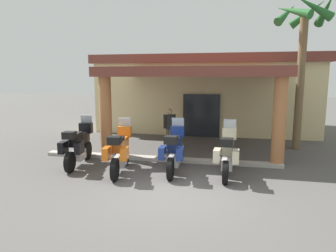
{
  "coord_description": "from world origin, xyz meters",
  "views": [
    {
      "loc": [
        1.45,
        -7.44,
        2.95
      ],
      "look_at": [
        -0.76,
        3.22,
        1.2
      ],
      "focal_mm": 32.96,
      "sensor_mm": 36.0,
      "label": 1
    }
  ],
  "objects": [
    {
      "name": "motorcycle_blue",
      "position": [
        -0.25,
        1.68,
        0.7
      ],
      "size": [
        0.72,
        2.21,
        1.61
      ],
      "rotation": [
        0.0,
        0.0,
        1.61
      ],
      "color": "black",
      "rests_on": "ground_plane"
    },
    {
      "name": "motorcycle_black",
      "position": [
        -3.49,
        1.73,
        0.7
      ],
      "size": [
        0.77,
        2.21,
        1.61
      ],
      "rotation": [
        0.0,
        0.0,
        1.69
      ],
      "color": "black",
      "rests_on": "ground_plane"
    },
    {
      "name": "pedestrian",
      "position": [
        -1.01,
        4.71,
        0.97
      ],
      "size": [
        0.46,
        0.33,
        1.67
      ],
      "rotation": [
        0.0,
        0.0,
        5.28
      ],
      "color": "brown",
      "rests_on": "ground_plane"
    },
    {
      "name": "palm_tree_near_portico",
      "position": [
        4.11,
        5.83,
        4.47
      ],
      "size": [
        2.22,
        2.36,
        6.08
      ],
      "color": "brown",
      "rests_on": "ground_plane"
    },
    {
      "name": "curb_strip",
      "position": [
        -1.06,
        2.9,
        0.06
      ],
      "size": [
        8.49,
        0.36,
        0.12
      ],
      "primitive_type": "cube",
      "color": "#ADA89E",
      "rests_on": "ground_plane"
    },
    {
      "name": "motel_building",
      "position": [
        0.03,
        10.28,
        2.09
      ],
      "size": [
        11.79,
        11.0,
        4.05
      ],
      "rotation": [
        0.0,
        0.0,
        -0.01
      ],
      "color": "beige",
      "rests_on": "ground_plane"
    },
    {
      "name": "ground_plane",
      "position": [
        0.0,
        0.0,
        0.0
      ],
      "size": [
        80.0,
        80.0,
        0.0
      ],
      "primitive_type": "plane",
      "color": "#514F4C"
    },
    {
      "name": "motorcycle_orange",
      "position": [
        -1.87,
        1.29,
        0.7
      ],
      "size": [
        0.82,
        2.21,
        1.61
      ],
      "rotation": [
        0.0,
        0.0,
        1.72
      ],
      "color": "black",
      "rests_on": "ground_plane"
    },
    {
      "name": "motorcycle_cream",
      "position": [
        1.38,
        1.67,
        0.7
      ],
      "size": [
        0.72,
        2.21,
        1.61
      ],
      "rotation": [
        0.0,
        0.0,
        1.53
      ],
      "color": "black",
      "rests_on": "ground_plane"
    }
  ]
}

